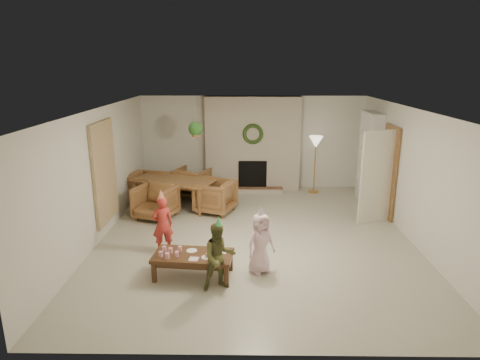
{
  "coord_description": "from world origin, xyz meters",
  "views": [
    {
      "loc": [
        -0.19,
        -7.64,
        3.29
      ],
      "look_at": [
        -0.3,
        0.4,
        1.05
      ],
      "focal_mm": 31.05,
      "sensor_mm": 36.0,
      "label": 1
    }
  ],
  "objects_px": {
    "child_plaid": "(219,257)",
    "child_pink": "(261,243)",
    "dining_table": "(175,193)",
    "dining_chair_left": "(145,188)",
    "dining_chair_near": "(155,202)",
    "child_red": "(163,225)",
    "dining_chair_right": "(215,197)",
    "dining_chair_far": "(192,182)",
    "coffee_table_top": "(193,256)"
  },
  "relations": [
    {
      "from": "child_plaid",
      "to": "child_pink",
      "type": "xyz_separation_m",
      "value": [
        0.64,
        0.54,
        -0.02
      ]
    },
    {
      "from": "dining_table",
      "to": "child_plaid",
      "type": "height_order",
      "value": "child_plaid"
    },
    {
      "from": "dining_chair_left",
      "to": "child_plaid",
      "type": "distance_m",
      "value": 4.59
    },
    {
      "from": "dining_chair_near",
      "to": "child_red",
      "type": "relative_size",
      "value": 0.79
    },
    {
      "from": "child_plaid",
      "to": "child_pink",
      "type": "height_order",
      "value": "child_plaid"
    },
    {
      "from": "dining_table",
      "to": "child_plaid",
      "type": "xyz_separation_m",
      "value": [
        1.29,
        -3.78,
        0.19
      ]
    },
    {
      "from": "dining_chair_right",
      "to": "child_pink",
      "type": "height_order",
      "value": "child_pink"
    },
    {
      "from": "child_red",
      "to": "child_plaid",
      "type": "relative_size",
      "value": 0.99
    },
    {
      "from": "child_red",
      "to": "dining_chair_near",
      "type": "bearing_deg",
      "value": -93.97
    },
    {
      "from": "child_pink",
      "to": "dining_chair_right",
      "type": "bearing_deg",
      "value": 76.2
    },
    {
      "from": "dining_chair_left",
      "to": "child_pink",
      "type": "relative_size",
      "value": 0.81
    },
    {
      "from": "dining_table",
      "to": "dining_chair_far",
      "type": "bearing_deg",
      "value": 90.0
    },
    {
      "from": "coffee_table_top",
      "to": "child_pink",
      "type": "bearing_deg",
      "value": 14.13
    },
    {
      "from": "dining_chair_right",
      "to": "child_plaid",
      "type": "distance_m",
      "value": 3.42
    },
    {
      "from": "dining_table",
      "to": "coffee_table_top",
      "type": "relative_size",
      "value": 1.53
    },
    {
      "from": "dining_table",
      "to": "dining_chair_right",
      "type": "height_order",
      "value": "dining_chair_right"
    },
    {
      "from": "dining_chair_near",
      "to": "coffee_table_top",
      "type": "bearing_deg",
      "value": -45.12
    },
    {
      "from": "dining_chair_near",
      "to": "child_plaid",
      "type": "bearing_deg",
      "value": -40.87
    },
    {
      "from": "child_red",
      "to": "dining_chair_right",
      "type": "bearing_deg",
      "value": -130.65
    },
    {
      "from": "dining_chair_near",
      "to": "dining_chair_far",
      "type": "xyz_separation_m",
      "value": [
        0.61,
        1.58,
        0.0
      ]
    },
    {
      "from": "dining_chair_left",
      "to": "dining_chair_right",
      "type": "bearing_deg",
      "value": -90.0
    },
    {
      "from": "dining_chair_far",
      "to": "child_red",
      "type": "xyz_separation_m",
      "value": [
        -0.11,
        -3.29,
        0.15
      ]
    },
    {
      "from": "dining_chair_far",
      "to": "coffee_table_top",
      "type": "xyz_separation_m",
      "value": [
        0.55,
        -4.2,
        -0.02
      ]
    },
    {
      "from": "dining_chair_right",
      "to": "dining_table",
      "type": "bearing_deg",
      "value": -90.0
    },
    {
      "from": "dining_chair_right",
      "to": "coffee_table_top",
      "type": "relative_size",
      "value": 0.65
    },
    {
      "from": "dining_chair_right",
      "to": "child_red",
      "type": "height_order",
      "value": "child_red"
    },
    {
      "from": "dining_chair_near",
      "to": "child_red",
      "type": "distance_m",
      "value": 1.79
    },
    {
      "from": "dining_table",
      "to": "dining_chair_left",
      "type": "distance_m",
      "value": 0.85
    },
    {
      "from": "dining_chair_right",
      "to": "child_pink",
      "type": "relative_size",
      "value": 0.81
    },
    {
      "from": "dining_chair_near",
      "to": "dining_chair_right",
      "type": "relative_size",
      "value": 1.0
    },
    {
      "from": "dining_chair_near",
      "to": "child_pink",
      "type": "height_order",
      "value": "child_pink"
    },
    {
      "from": "dining_chair_near",
      "to": "dining_chair_right",
      "type": "distance_m",
      "value": 1.35
    },
    {
      "from": "dining_table",
      "to": "dining_chair_right",
      "type": "xyz_separation_m",
      "value": [
        0.99,
        -0.38,
        0.04
      ]
    },
    {
      "from": "dining_table",
      "to": "child_pink",
      "type": "height_order",
      "value": "child_pink"
    },
    {
      "from": "dining_table",
      "to": "dining_chair_near",
      "type": "bearing_deg",
      "value": -90.0
    },
    {
      "from": "dining_chair_near",
      "to": "child_red",
      "type": "height_order",
      "value": "child_red"
    },
    {
      "from": "dining_table",
      "to": "dining_chair_near",
      "type": "xyz_separation_m",
      "value": [
        -0.3,
        -0.79,
        0.04
      ]
    },
    {
      "from": "dining_chair_right",
      "to": "dining_chair_near",
      "type": "bearing_deg",
      "value": -51.34
    },
    {
      "from": "dining_chair_near",
      "to": "child_plaid",
      "type": "height_order",
      "value": "child_plaid"
    },
    {
      "from": "dining_chair_right",
      "to": "child_pink",
      "type": "xyz_separation_m",
      "value": [
        0.94,
        -2.86,
        0.13
      ]
    },
    {
      "from": "dining_chair_left",
      "to": "coffee_table_top",
      "type": "xyz_separation_m",
      "value": [
        1.64,
        -3.71,
        -0.02
      ]
    },
    {
      "from": "dining_chair_far",
      "to": "child_red",
      "type": "height_order",
      "value": "child_red"
    },
    {
      "from": "dining_chair_right",
      "to": "coffee_table_top",
      "type": "bearing_deg",
      "value": 18.53
    },
    {
      "from": "dining_table",
      "to": "coffee_table_top",
      "type": "distance_m",
      "value": 3.51
    },
    {
      "from": "child_red",
      "to": "child_pink",
      "type": "distance_m",
      "value": 1.88
    },
    {
      "from": "dining_chair_far",
      "to": "child_pink",
      "type": "distance_m",
      "value": 4.35
    },
    {
      "from": "dining_chair_far",
      "to": "child_pink",
      "type": "bearing_deg",
      "value": 133.02
    },
    {
      "from": "dining_chair_left",
      "to": "dining_chair_right",
      "type": "relative_size",
      "value": 1.0
    },
    {
      "from": "dining_chair_far",
      "to": "child_pink",
      "type": "height_order",
      "value": "child_pink"
    },
    {
      "from": "dining_table",
      "to": "dining_chair_far",
      "type": "distance_m",
      "value": 0.85
    }
  ]
}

